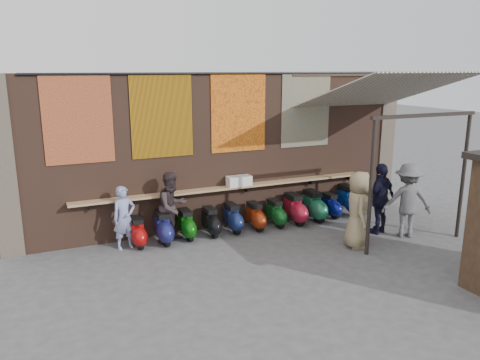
{
  "coord_description": "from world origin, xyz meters",
  "views": [
    {
      "loc": [
        -4.56,
        -8.47,
        4.1
      ],
      "look_at": [
        -0.23,
        1.2,
        1.57
      ],
      "focal_mm": 35.0,
      "sensor_mm": 36.0,
      "label": 1
    }
  ],
  "objects_px": {
    "diner_left": "(124,218)",
    "shopper_navy": "(381,199)",
    "scooter_stool_10": "(349,200)",
    "scooter_stool_1": "(163,228)",
    "scooter_stool_2": "(186,225)",
    "scooter_stool_9": "(330,206)",
    "scooter_stool_3": "(211,222)",
    "scooter_stool_8": "(314,206)",
    "shopper_grey": "(407,200)",
    "scooter_stool_0": "(138,232)",
    "shopper_tan": "(358,210)",
    "scooter_stool_5": "(255,216)",
    "shelf_box": "(239,181)",
    "scooter_stool_7": "(295,209)",
    "scooter_stool_4": "(232,218)",
    "diner_right": "(172,207)",
    "scooter_stool_6": "(276,213)"
  },
  "relations": [
    {
      "from": "scooter_stool_7",
      "to": "scooter_stool_2",
      "type": "bearing_deg",
      "value": 178.39
    },
    {
      "from": "diner_left",
      "to": "shopper_navy",
      "type": "height_order",
      "value": "shopper_navy"
    },
    {
      "from": "scooter_stool_2",
      "to": "scooter_stool_8",
      "type": "bearing_deg",
      "value": -1.0
    },
    {
      "from": "scooter_stool_10",
      "to": "shopper_navy",
      "type": "bearing_deg",
      "value": -99.67
    },
    {
      "from": "scooter_stool_3",
      "to": "scooter_stool_7",
      "type": "distance_m",
      "value": 2.4
    },
    {
      "from": "scooter_stool_0",
      "to": "scooter_stool_7",
      "type": "xyz_separation_m",
      "value": [
        4.23,
        -0.04,
        0.06
      ]
    },
    {
      "from": "scooter_stool_10",
      "to": "diner_right",
      "type": "height_order",
      "value": "diner_right"
    },
    {
      "from": "shelf_box",
      "to": "shopper_grey",
      "type": "distance_m",
      "value": 4.23
    },
    {
      "from": "scooter_stool_1",
      "to": "diner_right",
      "type": "height_order",
      "value": "diner_right"
    },
    {
      "from": "shopper_grey",
      "to": "shopper_tan",
      "type": "xyz_separation_m",
      "value": [
        -1.57,
        -0.09,
        -0.02
      ]
    },
    {
      "from": "shopper_grey",
      "to": "scooter_stool_4",
      "type": "bearing_deg",
      "value": -0.61
    },
    {
      "from": "scooter_stool_2",
      "to": "scooter_stool_9",
      "type": "relative_size",
      "value": 1.07
    },
    {
      "from": "scooter_stool_8",
      "to": "shelf_box",
      "type": "bearing_deg",
      "value": 171.21
    },
    {
      "from": "scooter_stool_3",
      "to": "scooter_stool_8",
      "type": "bearing_deg",
      "value": -0.43
    },
    {
      "from": "scooter_stool_3",
      "to": "scooter_stool_8",
      "type": "relative_size",
      "value": 0.85
    },
    {
      "from": "shelf_box",
      "to": "diner_left",
      "type": "bearing_deg",
      "value": -174.36
    },
    {
      "from": "scooter_stool_7",
      "to": "scooter_stool_9",
      "type": "xyz_separation_m",
      "value": [
        1.21,
        0.07,
        -0.07
      ]
    },
    {
      "from": "scooter_stool_10",
      "to": "scooter_stool_1",
      "type": "bearing_deg",
      "value": -179.08
    },
    {
      "from": "scooter_stool_4",
      "to": "scooter_stool_7",
      "type": "relative_size",
      "value": 0.9
    },
    {
      "from": "scooter_stool_1",
      "to": "diner_left",
      "type": "xyz_separation_m",
      "value": [
        -0.89,
        0.04,
        0.37
      ]
    },
    {
      "from": "scooter_stool_5",
      "to": "scooter_stool_4",
      "type": "bearing_deg",
      "value": 172.46
    },
    {
      "from": "scooter_stool_5",
      "to": "shopper_navy",
      "type": "relative_size",
      "value": 0.41
    },
    {
      "from": "scooter_stool_3",
      "to": "scooter_stool_6",
      "type": "relative_size",
      "value": 1.01
    },
    {
      "from": "scooter_stool_0",
      "to": "diner_left",
      "type": "bearing_deg",
      "value": 178.89
    },
    {
      "from": "scooter_stool_1",
      "to": "scooter_stool_5",
      "type": "height_order",
      "value": "scooter_stool_1"
    },
    {
      "from": "scooter_stool_1",
      "to": "scooter_stool_7",
      "type": "bearing_deg",
      "value": -0.08
    },
    {
      "from": "scooter_stool_0",
      "to": "shelf_box",
      "type": "bearing_deg",
      "value": 6.35
    },
    {
      "from": "scooter_stool_5",
      "to": "scooter_stool_10",
      "type": "height_order",
      "value": "scooter_stool_10"
    },
    {
      "from": "scooter_stool_9",
      "to": "scooter_stool_6",
      "type": "bearing_deg",
      "value": -178.61
    },
    {
      "from": "scooter_stool_0",
      "to": "scooter_stool_8",
      "type": "height_order",
      "value": "scooter_stool_8"
    },
    {
      "from": "shopper_navy",
      "to": "shopper_grey",
      "type": "bearing_deg",
      "value": 115.8
    },
    {
      "from": "diner_right",
      "to": "shopper_grey",
      "type": "height_order",
      "value": "shopper_grey"
    },
    {
      "from": "shelf_box",
      "to": "diner_left",
      "type": "relative_size",
      "value": 0.42
    },
    {
      "from": "scooter_stool_10",
      "to": "scooter_stool_4",
      "type": "bearing_deg",
      "value": -179.8
    },
    {
      "from": "scooter_stool_3",
      "to": "scooter_stool_6",
      "type": "height_order",
      "value": "scooter_stool_3"
    },
    {
      "from": "scooter_stool_3",
      "to": "shopper_navy",
      "type": "distance_m",
      "value": 4.32
    },
    {
      "from": "scooter_stool_3",
      "to": "diner_right",
      "type": "relative_size",
      "value": 0.43
    },
    {
      "from": "scooter_stool_0",
      "to": "scooter_stool_8",
      "type": "xyz_separation_m",
      "value": [
        4.85,
        -0.02,
        0.07
      ]
    },
    {
      "from": "scooter_stool_3",
      "to": "shopper_grey",
      "type": "xyz_separation_m",
      "value": [
        4.42,
        -2.02,
        0.58
      ]
    },
    {
      "from": "shelf_box",
      "to": "scooter_stool_3",
      "type": "relative_size",
      "value": 0.86
    },
    {
      "from": "scooter_stool_3",
      "to": "scooter_stool_5",
      "type": "height_order",
      "value": "scooter_stool_3"
    },
    {
      "from": "shelf_box",
      "to": "scooter_stool_8",
      "type": "relative_size",
      "value": 0.73
    },
    {
      "from": "diner_right",
      "to": "shelf_box",
      "type": "bearing_deg",
      "value": -15.71
    },
    {
      "from": "scooter_stool_1",
      "to": "shopper_tan",
      "type": "relative_size",
      "value": 0.44
    },
    {
      "from": "scooter_stool_6",
      "to": "diner_left",
      "type": "xyz_separation_m",
      "value": [
        -3.96,
        0.02,
        0.4
      ]
    },
    {
      "from": "scooter_stool_2",
      "to": "scooter_stool_5",
      "type": "distance_m",
      "value": 1.85
    },
    {
      "from": "diner_left",
      "to": "diner_right",
      "type": "relative_size",
      "value": 0.87
    },
    {
      "from": "scooter_stool_2",
      "to": "scooter_stool_4",
      "type": "distance_m",
      "value": 1.24
    },
    {
      "from": "scooter_stool_9",
      "to": "shopper_tan",
      "type": "bearing_deg",
      "value": -109.46
    },
    {
      "from": "scooter_stool_2",
      "to": "scooter_stool_10",
      "type": "distance_m",
      "value": 4.89
    }
  ]
}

